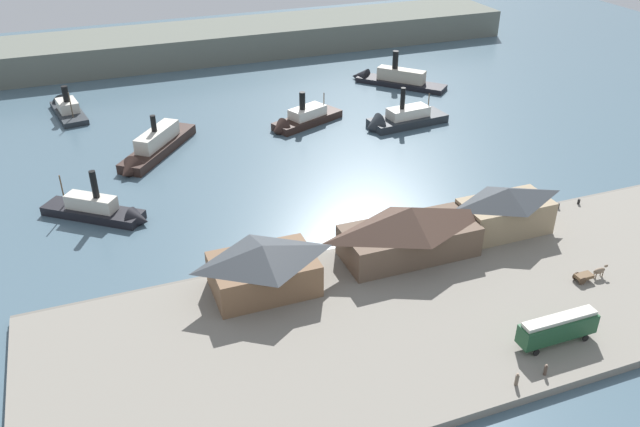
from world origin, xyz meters
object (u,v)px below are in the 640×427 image
street_tram (558,328)px  ferry_moored_east (153,149)px  ferry_approaching_east (399,120)px  pedestrian_near_east_shed (517,380)px  horse_cart (590,274)px  ferry_shed_central_terminal (505,210)px  ferry_outer_harbor (390,79)px  ferry_departing_north (103,211)px  ferry_shed_customs_shed (263,267)px  ferry_moored_west (301,120)px  mooring_post_center_east (558,206)px  ferry_shed_east_terminal (410,231)px  mooring_post_center_west (579,202)px  ferry_mid_harbor (66,107)px  pedestrian_near_cart (546,370)px

street_tram → ferry_moored_east: bearing=116.7°
street_tram → ferry_approaching_east: ferry_approaching_east is taller
pedestrian_near_east_shed → ferry_approaching_east: 81.83m
horse_cart → ferry_shed_central_terminal: bearing=103.5°
ferry_outer_harbor → ferry_departing_north: (-76.57, -46.10, -0.09)m
horse_cart → ferry_moored_east: bearing=127.7°
ferry_shed_customs_shed → ferry_moored_east: bearing=98.4°
ferry_moored_west → ferry_shed_customs_shed: bearing=-114.1°
ferry_shed_central_terminal → horse_cart: bearing=-76.5°
ferry_shed_central_terminal → mooring_post_center_east: bearing=12.3°
horse_cart → ferry_departing_north: 77.85m
street_tram → pedestrian_near_east_shed: street_tram is taller
ferry_shed_customs_shed → horse_cart: ferry_shed_customs_shed is taller
street_tram → ferry_moored_west: bearing=93.5°
ferry_outer_harbor → ferry_approaching_east: bearing=-112.4°
ferry_shed_east_terminal → mooring_post_center_east: (30.67, 3.62, -3.68)m
street_tram → horse_cart: size_ratio=1.95×
horse_cart → mooring_post_center_east: bearing=63.3°
ferry_shed_east_terminal → mooring_post_center_west: ferry_shed_east_terminal is taller
ferry_shed_east_terminal → street_tram: (7.84, -24.55, -1.76)m
ferry_shed_central_terminal → ferry_moored_west: 58.18m
horse_cart → ferry_moored_west: ferry_moored_west is taller
ferry_outer_harbor → mooring_post_center_east: bearing=-92.9°
ferry_shed_east_terminal → horse_cart: bearing=-35.5°
ferry_moored_east → ferry_shed_east_terminal: bearing=-59.5°
ferry_departing_north → pedestrian_near_east_shed: bearing=-55.0°
ferry_shed_east_terminal → mooring_post_center_west: (34.92, 3.55, -3.68)m
ferry_approaching_east → ferry_shed_central_terminal: bearing=-96.8°
ferry_shed_customs_shed → ferry_shed_central_terminal: ferry_shed_central_terminal is taller
ferry_approaching_east → ferry_departing_north: bearing=-163.6°
ferry_shed_east_terminal → ferry_shed_central_terminal: ferry_shed_east_terminal is taller
ferry_outer_harbor → ferry_mid_harbor: bearing=173.9°
street_tram → ferry_approaching_east: bearing=78.2°
mooring_post_center_east → ferry_moored_east: 78.21m
ferry_shed_customs_shed → ferry_mid_harbor: bearing=105.1°
ferry_shed_east_terminal → mooring_post_center_east: ferry_shed_east_terminal is taller
ferry_shed_customs_shed → ferry_outer_harbor: ferry_outer_harbor is taller
mooring_post_center_west → ferry_outer_harbor: (-0.65, 72.42, -0.17)m
ferry_shed_east_terminal → mooring_post_center_east: bearing=6.7°
pedestrian_near_east_shed → pedestrian_near_cart: (4.17, 0.20, -0.08)m
ferry_shed_east_terminal → ferry_approaching_east: (23.21, 49.09, -3.94)m
pedestrian_near_cart → ferry_outer_harbor: bearing=73.4°
mooring_post_center_west → ferry_departing_north: bearing=161.2°
ferry_shed_central_terminal → ferry_moored_east: size_ratio=0.63×
ferry_departing_north → ferry_moored_west: bearing=31.0°
ferry_shed_central_terminal → ferry_moored_east: bearing=133.1°
ferry_shed_customs_shed → mooring_post_center_east: 53.89m
ferry_shed_central_terminal → pedestrian_near_east_shed: bearing=-121.9°
ferry_shed_customs_shed → ferry_mid_harbor: ferry_shed_customs_shed is taller
ferry_shed_east_terminal → pedestrian_near_east_shed: bearing=-92.2°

